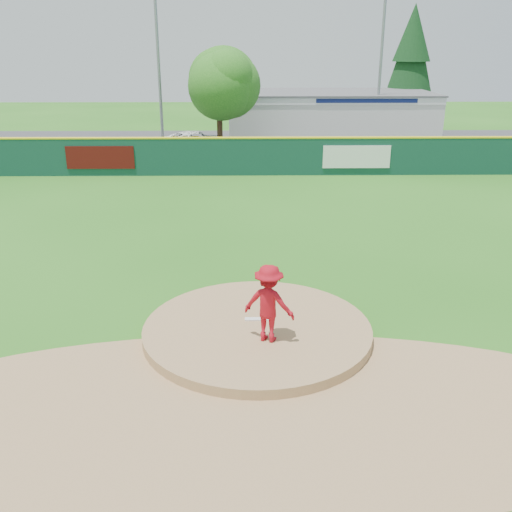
{
  "coord_description": "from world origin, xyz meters",
  "views": [
    {
      "loc": [
        -0.21,
        -12.29,
        6.61
      ],
      "look_at": [
        0.0,
        2.0,
        1.3
      ],
      "focal_mm": 40.0,
      "sensor_mm": 36.0,
      "label": 1
    }
  ],
  "objects_px": {
    "pitcher": "(269,303)",
    "conifer_tree": "(411,59)",
    "pool_building_grp": "(329,114)",
    "light_pole_right": "(381,61)",
    "light_pole_left": "(158,54)",
    "deciduous_tree": "(219,80)",
    "van": "(198,142)"
  },
  "relations": [
    {
      "from": "conifer_tree",
      "to": "light_pole_right",
      "type": "distance_m",
      "value": 8.06
    },
    {
      "from": "pitcher",
      "to": "light_pole_right",
      "type": "distance_m",
      "value": 31.26
    },
    {
      "from": "pitcher",
      "to": "deciduous_tree",
      "type": "xyz_separation_m",
      "value": [
        -2.25,
        25.69,
        3.39
      ]
    },
    {
      "from": "deciduous_tree",
      "to": "light_pole_right",
      "type": "height_order",
      "value": "light_pole_right"
    },
    {
      "from": "pitcher",
      "to": "pool_building_grp",
      "type": "distance_m",
      "value": 33.19
    },
    {
      "from": "conifer_tree",
      "to": "light_pole_left",
      "type": "xyz_separation_m",
      "value": [
        -19.0,
        -9.0,
        0.51
      ]
    },
    {
      "from": "van",
      "to": "deciduous_tree",
      "type": "bearing_deg",
      "value": -112.28
    },
    {
      "from": "light_pole_left",
      "to": "light_pole_right",
      "type": "distance_m",
      "value": 15.14
    },
    {
      "from": "light_pole_left",
      "to": "pitcher",
      "type": "bearing_deg",
      "value": -77.28
    },
    {
      "from": "van",
      "to": "conifer_tree",
      "type": "bearing_deg",
      "value": -80.84
    },
    {
      "from": "deciduous_tree",
      "to": "conifer_tree",
      "type": "height_order",
      "value": "conifer_tree"
    },
    {
      "from": "conifer_tree",
      "to": "deciduous_tree",
      "type": "bearing_deg",
      "value": -143.75
    },
    {
      "from": "van",
      "to": "deciduous_tree",
      "type": "xyz_separation_m",
      "value": [
        1.46,
        0.06,
        3.85
      ]
    },
    {
      "from": "van",
      "to": "conifer_tree",
      "type": "height_order",
      "value": "conifer_tree"
    },
    {
      "from": "conifer_tree",
      "to": "light_pole_left",
      "type": "relative_size",
      "value": 0.86
    },
    {
      "from": "pitcher",
      "to": "conifer_tree",
      "type": "relative_size",
      "value": 0.19
    },
    {
      "from": "pool_building_grp",
      "to": "deciduous_tree",
      "type": "xyz_separation_m",
      "value": [
        -8.0,
        -6.99,
        2.89
      ]
    },
    {
      "from": "deciduous_tree",
      "to": "pitcher",
      "type": "bearing_deg",
      "value": -85.0
    },
    {
      "from": "pool_building_grp",
      "to": "light_pole_left",
      "type": "xyz_separation_m",
      "value": [
        -12.0,
        -4.99,
        4.39
      ]
    },
    {
      "from": "pool_building_grp",
      "to": "light_pole_right",
      "type": "distance_m",
      "value": 5.75
    },
    {
      "from": "conifer_tree",
      "to": "pitcher",
      "type": "bearing_deg",
      "value": -109.17
    },
    {
      "from": "conifer_tree",
      "to": "light_pole_right",
      "type": "bearing_deg",
      "value": -119.74
    },
    {
      "from": "deciduous_tree",
      "to": "light_pole_left",
      "type": "relative_size",
      "value": 0.67
    },
    {
      "from": "pitcher",
      "to": "conifer_tree",
      "type": "bearing_deg",
      "value": -88.16
    },
    {
      "from": "light_pole_left",
      "to": "conifer_tree",
      "type": "bearing_deg",
      "value": 25.35
    },
    {
      "from": "van",
      "to": "light_pole_right",
      "type": "xyz_separation_m",
      "value": [
        12.46,
        4.06,
        4.84
      ]
    },
    {
      "from": "deciduous_tree",
      "to": "light_pole_left",
      "type": "height_order",
      "value": "light_pole_left"
    },
    {
      "from": "pool_building_grp",
      "to": "light_pole_left",
      "type": "distance_m",
      "value": 13.72
    },
    {
      "from": "deciduous_tree",
      "to": "light_pole_left",
      "type": "distance_m",
      "value": 4.72
    },
    {
      "from": "pool_building_grp",
      "to": "light_pole_left",
      "type": "bearing_deg",
      "value": -157.4
    },
    {
      "from": "pitcher",
      "to": "light_pole_right",
      "type": "bearing_deg",
      "value": -85.42
    },
    {
      "from": "pool_building_grp",
      "to": "conifer_tree",
      "type": "bearing_deg",
      "value": 29.78
    }
  ]
}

